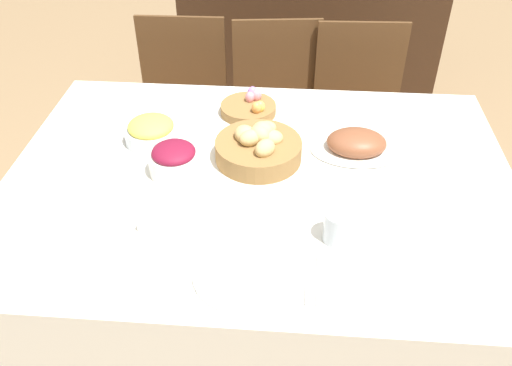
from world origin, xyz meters
name	(u,v)px	position (x,y,z in m)	size (l,w,h in m)	color
ground_plane	(259,330)	(0.00, 0.00, 0.00)	(12.00, 12.00, 0.00)	#937551
dining_table	(259,262)	(0.00, 0.00, 0.39)	(1.59, 1.16, 0.78)	silver
chair_far_center	(278,110)	(0.02, 0.93, 0.48)	(0.47, 0.47, 0.88)	brown
chair_far_left	(182,106)	(-0.45, 0.93, 0.48)	(0.43, 0.43, 0.88)	brown
chair_far_right	(358,113)	(0.41, 0.93, 0.48)	(0.44, 0.44, 0.88)	brown
sideboard	(309,34)	(0.17, 1.96, 0.44)	(1.58, 0.44, 0.87)	#3D2616
bread_basket	(259,147)	(-0.01, 0.09, 0.82)	(0.28, 0.28, 0.12)	olive
egg_basket	(250,107)	(-0.06, 0.38, 0.80)	(0.20, 0.20, 0.08)	olive
ham_platter	(356,144)	(0.31, 0.16, 0.80)	(0.30, 0.21, 0.08)	white
beet_salad_bowl	(175,159)	(-0.27, 0.00, 0.83)	(0.16, 0.16, 0.10)	white
pineapple_bowl	(151,131)	(-0.38, 0.17, 0.82)	(0.18, 0.18, 0.09)	silver
dinner_plate	(244,274)	(-0.01, -0.42, 0.78)	(0.26, 0.26, 0.01)	white
fork	(183,271)	(-0.16, -0.42, 0.78)	(0.01, 0.18, 0.00)	#B7B7BC
knife	(306,278)	(0.15, -0.42, 0.78)	(0.01, 0.18, 0.00)	#B7B7BC
spoon	(318,279)	(0.18, -0.42, 0.78)	(0.01, 0.18, 0.00)	#B7B7BC
drinking_cup	(339,226)	(0.23, -0.27, 0.82)	(0.08, 0.08, 0.09)	silver
butter_dish	(160,220)	(-0.26, -0.25, 0.79)	(0.11, 0.07, 0.03)	white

